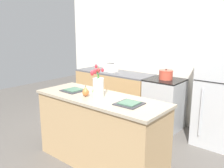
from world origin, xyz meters
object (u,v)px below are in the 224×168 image
at_px(plate_setting_left, 73,90).
at_px(cooking_pot, 166,75).
at_px(refrigerator, 222,92).
at_px(plate_setting_right, 129,103).
at_px(stove_range, 164,104).
at_px(flower_vase, 98,86).
at_px(pear_figurine, 86,92).
at_px(toaster, 111,68).

height_order(plate_setting_left, cooking_pot, cooking_pot).
height_order(refrigerator, plate_setting_left, refrigerator).
relative_size(refrigerator, plate_setting_right, 5.81).
xyz_separation_m(stove_range, plate_setting_left, (-0.57, -1.61, 0.49)).
height_order(refrigerator, cooking_pot, refrigerator).
xyz_separation_m(refrigerator, flower_vase, (-1.07, -1.60, 0.24)).
relative_size(pear_figurine, toaster, 0.50).
bearing_deg(cooking_pot, stove_range, -93.73).
xyz_separation_m(stove_range, plate_setting_right, (0.37, -1.61, 0.49)).
height_order(stove_range, refrigerator, refrigerator).
bearing_deg(toaster, refrigerator, 0.52).
relative_size(refrigerator, flower_vase, 3.97).
xyz_separation_m(flower_vase, cooking_pot, (0.12, 1.61, -0.08)).
bearing_deg(flower_vase, stove_range, 85.74).
height_order(plate_setting_right, cooking_pot, cooking_pot).
bearing_deg(pear_figurine, stove_range, 81.61).
relative_size(plate_setting_right, toaster, 1.03).
distance_m(plate_setting_right, toaster, 2.26).
bearing_deg(cooking_pot, plate_setting_right, -77.00).
height_order(pear_figurine, plate_setting_left, pear_figurine).
xyz_separation_m(stove_range, pear_figurine, (-0.25, -1.70, 0.53)).
bearing_deg(stove_range, plate_setting_right, -76.93).
height_order(stove_range, plate_setting_left, plate_setting_left).
height_order(plate_setting_left, plate_setting_right, same).
xyz_separation_m(plate_setting_right, toaster, (-1.61, 1.60, 0.05)).
xyz_separation_m(flower_vase, toaster, (-1.11, 1.58, -0.08)).
xyz_separation_m(plate_setting_left, plate_setting_right, (0.95, 0.00, 0.00)).
distance_m(stove_range, refrigerator, 1.02).
height_order(stove_range, flower_vase, flower_vase).
xyz_separation_m(pear_figurine, plate_setting_right, (0.62, 0.08, -0.05)).
bearing_deg(cooking_pot, flower_vase, -94.26).
distance_m(flower_vase, cooking_pot, 1.61).
bearing_deg(refrigerator, plate_setting_right, -109.60).
height_order(flower_vase, pear_figurine, flower_vase).
xyz_separation_m(pear_figurine, toaster, (-0.98, 1.68, 0.01)).
distance_m(toaster, cooking_pot, 1.23).
height_order(stove_range, plate_setting_right, plate_setting_right).
distance_m(flower_vase, pear_figurine, 0.18).
relative_size(refrigerator, cooking_pot, 6.86).
distance_m(refrigerator, plate_setting_right, 1.72).
xyz_separation_m(pear_figurine, plate_setting_left, (-0.32, 0.08, -0.05)).
xyz_separation_m(refrigerator, toaster, (-2.18, -0.02, 0.16)).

